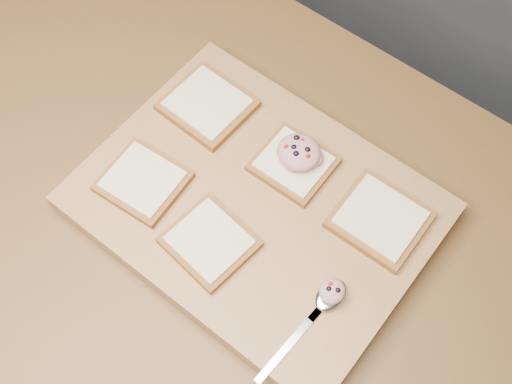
% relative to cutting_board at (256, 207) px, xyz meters
% --- Properties ---
extents(ground, '(4.00, 4.00, 0.00)m').
position_rel_cutting_board_xyz_m(ground, '(0.02, -0.01, -0.92)').
color(ground, '#515459').
rests_on(ground, ground).
extents(island_counter, '(2.00, 0.80, 0.90)m').
position_rel_cutting_board_xyz_m(island_counter, '(0.02, -0.01, -0.47)').
color(island_counter, slate).
rests_on(island_counter, ground).
extents(cutting_board, '(0.50, 0.38, 0.04)m').
position_rel_cutting_board_xyz_m(cutting_board, '(0.00, 0.00, 0.00)').
color(cutting_board, '#BB8050').
rests_on(cutting_board, island_counter).
extents(bread_far_left, '(0.13, 0.12, 0.02)m').
position_rel_cutting_board_xyz_m(bread_far_left, '(-0.16, 0.08, 0.03)').
color(bread_far_left, brown).
rests_on(bread_far_left, cutting_board).
extents(bread_far_center, '(0.11, 0.10, 0.02)m').
position_rel_cutting_board_xyz_m(bread_far_center, '(0.01, 0.08, 0.03)').
color(bread_far_center, brown).
rests_on(bread_far_center, cutting_board).
extents(bread_far_right, '(0.13, 0.12, 0.02)m').
position_rel_cutting_board_xyz_m(bread_far_right, '(0.16, 0.08, 0.03)').
color(bread_far_right, brown).
rests_on(bread_far_right, cutting_board).
extents(bread_near_left, '(0.12, 0.11, 0.02)m').
position_rel_cutting_board_xyz_m(bread_near_left, '(-0.15, -0.08, 0.03)').
color(bread_near_left, brown).
rests_on(bread_near_left, cutting_board).
extents(bread_near_center, '(0.12, 0.12, 0.02)m').
position_rel_cutting_board_xyz_m(bread_near_center, '(-0.01, -0.09, 0.03)').
color(bread_near_center, brown).
rests_on(bread_near_center, cutting_board).
extents(tuna_salad_dollop, '(0.07, 0.06, 0.03)m').
position_rel_cutting_board_xyz_m(tuna_salad_dollop, '(0.01, 0.09, 0.05)').
color(tuna_salad_dollop, tan).
rests_on(tuna_salad_dollop, bread_far_center).
extents(spoon, '(0.04, 0.18, 0.01)m').
position_rel_cutting_board_xyz_m(spoon, '(0.17, -0.07, 0.03)').
color(spoon, silver).
rests_on(spoon, cutting_board).
extents(spoon_salad, '(0.03, 0.04, 0.02)m').
position_rel_cutting_board_xyz_m(spoon_salad, '(0.17, -0.05, 0.04)').
color(spoon_salad, tan).
rests_on(spoon_salad, spoon).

